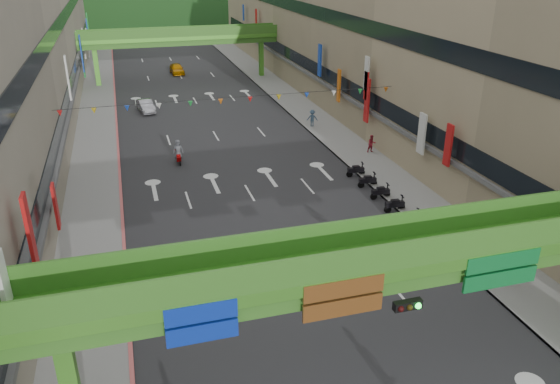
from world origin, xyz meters
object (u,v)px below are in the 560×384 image
car_yellow (177,69)px  pedestrian_red (372,145)px  scooter_rider_mid (360,239)px  car_silver (146,106)px  overpass_near (400,280)px

car_yellow → pedestrian_red: 40.60m
scooter_rider_mid → car_silver: bearing=105.7°
overpass_near → scooter_rider_mid: bearing=72.8°
scooter_rider_mid → pedestrian_red: (8.15, 15.78, -0.36)m
car_yellow → pedestrian_red: (12.48, -38.64, 0.04)m
overpass_near → pedestrian_red: overpass_near is taller
pedestrian_red → car_yellow: bearing=105.2°
overpass_near → car_yellow: overpass_near is taller
car_yellow → pedestrian_red: bearing=-74.4°
car_silver → car_yellow: (5.58, 19.29, 0.08)m
overpass_near → car_silver: (-6.79, 45.20, -4.54)m
scooter_rider_mid → car_silver: (-9.90, 35.14, -0.48)m
car_silver → pedestrian_red: pedestrian_red is taller
scooter_rider_mid → pedestrian_red: size_ratio=1.41×
car_silver → car_yellow: 20.08m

